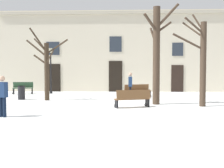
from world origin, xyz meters
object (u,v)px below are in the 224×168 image
(tree_left_of_center, at_px, (46,67))
(bench_by_litter_bin, at_px, (23,88))
(tree_near_facade, at_px, (157,52))
(person_crossing_plaza, at_px, (130,84))
(bench_back_to_back_right, at_px, (138,91))
(bench_facing_shops, at_px, (133,98))
(litter_bin, at_px, (21,93))
(streetlamp, at_px, (51,65))
(person_by_shop_door, at_px, (2,94))
(tree_foreground, at_px, (202,60))

(tree_left_of_center, bearing_deg, bench_by_litter_bin, 125.14)
(tree_near_facade, distance_m, person_crossing_plaza, 3.40)
(bench_back_to_back_right, bearing_deg, bench_facing_shops, -119.58)
(bench_back_to_back_right, bearing_deg, tree_left_of_center, 175.75)
(litter_bin, relative_size, bench_facing_shops, 0.47)
(tree_near_facade, xyz_separation_m, person_crossing_plaza, (-1.37, 2.45, -1.92))
(tree_left_of_center, xyz_separation_m, tree_near_facade, (6.64, -1.77, 0.77))
(tree_left_of_center, distance_m, bench_back_to_back_right, 6.39)
(streetlamp, xyz_separation_m, litter_bin, (-0.67, -4.64, -1.84))
(tree_left_of_center, height_order, bench_back_to_back_right, tree_left_of_center)
(litter_bin, bearing_deg, streetlamp, 81.75)
(litter_bin, xyz_separation_m, bench_by_litter_bin, (-1.43, 4.11, 0.04))
(bench_back_to_back_right, bearing_deg, person_by_shop_door, -148.88)
(bench_back_to_back_right, bearing_deg, litter_bin, 169.10)
(litter_bin, height_order, bench_back_to_back_right, bench_back_to_back_right)
(tree_near_facade, xyz_separation_m, litter_bin, (-8.35, 2.11, -2.43))
(person_crossing_plaza, bearing_deg, streetlamp, -119.26)
(tree_near_facade, relative_size, person_by_shop_door, 3.31)
(litter_bin, distance_m, person_crossing_plaza, 7.01)
(tree_foreground, xyz_separation_m, person_by_shop_door, (-8.85, -3.64, -1.47))
(tree_left_of_center, bearing_deg, litter_bin, 168.62)
(bench_by_litter_bin, xyz_separation_m, person_crossing_plaza, (8.41, -3.77, 0.48))
(person_by_shop_door, bearing_deg, bench_facing_shops, 49.21)
(bench_back_to_back_right, relative_size, bench_by_litter_bin, 1.18)
(tree_foreground, distance_m, person_by_shop_door, 9.68)
(litter_bin, distance_m, bench_by_litter_bin, 4.35)
(tree_left_of_center, xyz_separation_m, bench_back_to_back_right, (5.82, 2.06, -1.63))
(litter_bin, distance_m, person_by_shop_door, 6.78)
(streetlamp, xyz_separation_m, bench_facing_shops, (6.32, -8.14, -1.82))
(tree_foreground, bearing_deg, litter_bin, 164.65)
(person_by_shop_door, bearing_deg, streetlamp, 114.59)
(streetlamp, bearing_deg, tree_left_of_center, -78.29)
(litter_bin, height_order, person_crossing_plaza, person_crossing_plaza)
(tree_left_of_center, relative_size, bench_by_litter_bin, 2.74)
(tree_left_of_center, xyz_separation_m, tree_foreground, (8.86, -2.56, 0.27))
(bench_by_litter_bin, bearing_deg, streetlamp, 1.94)
(person_crossing_plaza, bearing_deg, tree_left_of_center, -77.61)
(tree_left_of_center, xyz_separation_m, streetlamp, (-1.03, 4.98, 0.18))
(streetlamp, xyz_separation_m, bench_by_litter_bin, (-2.10, -0.53, -1.80))
(bench_back_to_back_right, distance_m, bench_facing_shops, 5.25)
(tree_foreground, height_order, bench_facing_shops, tree_foreground)
(tree_near_facade, relative_size, streetlamp, 1.46)
(tree_foreground, relative_size, bench_back_to_back_right, 2.55)
(person_crossing_plaza, bearing_deg, litter_bin, -82.19)
(tree_near_facade, relative_size, bench_facing_shops, 2.92)
(person_by_shop_door, bearing_deg, litter_bin, 123.96)
(litter_bin, relative_size, bench_back_to_back_right, 0.47)
(litter_bin, xyz_separation_m, person_by_shop_door, (1.72, -6.54, 0.46))
(tree_left_of_center, height_order, bench_by_litter_bin, tree_left_of_center)
(person_crossing_plaza, bearing_deg, bench_facing_shops, 5.29)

